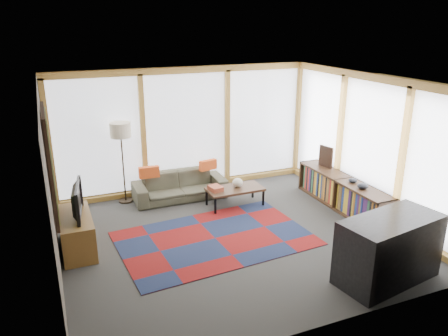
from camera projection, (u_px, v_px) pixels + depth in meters
name	position (u px, v px, depth m)	size (l,w,h in m)	color
ground	(233.00, 236.00, 7.39)	(5.50, 5.50, 0.00)	#2B2A28
room_envelope	(247.00, 138.00, 7.56)	(5.52, 5.02, 2.62)	#494035
rug	(215.00, 238.00, 7.31)	(3.13, 2.01, 0.01)	maroon
sofa	(180.00, 186.00, 8.88)	(1.87, 0.73, 0.54)	#3C3C2E
pillow_left	(149.00, 172.00, 8.53)	(0.40, 0.12, 0.22)	#D34E1D
pillow_right	(208.00, 165.00, 8.97)	(0.37, 0.11, 0.20)	#D34E1D
floor_lamp	(123.00, 163.00, 8.56)	(0.41, 0.41, 1.63)	black
coffee_table	(235.00, 197.00, 8.57)	(1.09, 0.55, 0.36)	#362414
book_stack	(216.00, 188.00, 8.38)	(0.22, 0.27, 0.09)	#97402A
vase	(238.00, 183.00, 8.55)	(0.21, 0.21, 0.18)	beige
bookshelf	(343.00, 193.00, 8.42)	(0.44, 2.44, 0.61)	#362414
bowl_a	(363.00, 186.00, 7.81)	(0.20, 0.20, 0.10)	black
bowl_b	(353.00, 180.00, 8.10)	(0.16, 0.16, 0.08)	black
shelf_picture	(326.00, 157.00, 8.91)	(0.04, 0.33, 0.44)	black
tv_console	(77.00, 233.00, 6.89)	(0.48, 1.16, 0.58)	brown
television	(73.00, 201.00, 6.73)	(0.89, 0.12, 0.51)	black
bar_counter	(389.00, 249.00, 6.03)	(1.48, 0.69, 0.94)	black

